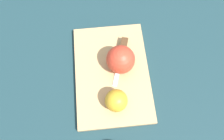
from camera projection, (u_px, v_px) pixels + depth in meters
ground_plane at (112, 74)px, 0.71m from camera, size 4.00×4.00×0.00m
cutting_board at (112, 73)px, 0.70m from camera, size 0.37×0.28×0.02m
apple_half_left at (116, 101)px, 0.62m from camera, size 0.07×0.07×0.07m
apple_half_right at (121, 60)px, 0.66m from camera, size 0.09×0.09×0.09m
knife at (123, 50)px, 0.71m from camera, size 0.16×0.09×0.02m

